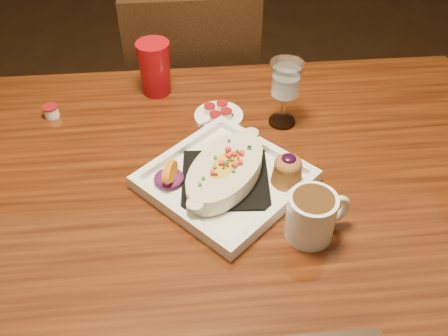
{
  "coord_description": "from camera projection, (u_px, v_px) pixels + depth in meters",
  "views": [
    {
      "loc": [
        -0.03,
        -0.8,
        1.51
      ],
      "look_at": [
        0.05,
        -0.0,
        0.77
      ],
      "focal_mm": 40.0,
      "sensor_mm": 36.0,
      "label": 1
    }
  ],
  "objects": [
    {
      "name": "coffee_mug",
      "position": [
        313.0,
        215.0,
        0.94
      ],
      "size": [
        0.13,
        0.09,
        0.1
      ],
      "rotation": [
        0.0,
        0.0,
        0.27
      ],
      "color": "white",
      "rests_on": "table"
    },
    {
      "name": "saucer",
      "position": [
        218.0,
        115.0,
        1.25
      ],
      "size": [
        0.12,
        0.12,
        0.08
      ],
      "color": "white",
      "rests_on": "table"
    },
    {
      "name": "creamer_loose",
      "position": [
        51.0,
        111.0,
        1.25
      ],
      "size": [
        0.04,
        0.04,
        0.03
      ],
      "color": "white",
      "rests_on": "table"
    },
    {
      "name": "table",
      "position": [
        204.0,
        204.0,
        1.17
      ],
      "size": [
        1.5,
        0.9,
        0.75
      ],
      "color": "#6C2E0F",
      "rests_on": "floor"
    },
    {
      "name": "chair_far",
      "position": [
        194.0,
        102.0,
        1.73
      ],
      "size": [
        0.42,
        0.42,
        0.93
      ],
      "rotation": [
        0.0,
        0.0,
        3.14
      ],
      "color": "black",
      "rests_on": "floor"
    },
    {
      "name": "plate",
      "position": [
        230.0,
        175.0,
        1.06
      ],
      "size": [
        0.42,
        0.42,
        0.08
      ],
      "rotation": [
        0.0,
        0.0,
        0.74
      ],
      "color": "white",
      "rests_on": "table"
    },
    {
      "name": "goblet",
      "position": [
        286.0,
        83.0,
        1.16
      ],
      "size": [
        0.08,
        0.08,
        0.17
      ],
      "color": "silver",
      "rests_on": "table"
    },
    {
      "name": "red_tumbler",
      "position": [
        155.0,
        68.0,
        1.29
      ],
      "size": [
        0.09,
        0.09,
        0.14
      ],
      "primitive_type": "cone",
      "color": "#A90C14",
      "rests_on": "table"
    }
  ]
}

